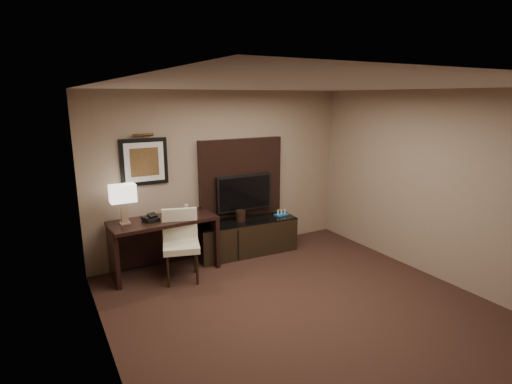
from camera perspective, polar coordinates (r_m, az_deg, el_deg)
floor at (r=5.11m, az=8.05°, el=-17.24°), size 4.50×5.00×0.01m
ceiling at (r=4.40m, az=9.24°, el=14.67°), size 4.50×5.00×0.01m
wall_back at (r=6.67m, az=-4.68°, el=2.67°), size 4.50×0.01×2.70m
wall_left at (r=3.70m, az=-20.32°, el=-7.06°), size 0.01×5.00×2.70m
wall_right at (r=6.19m, az=25.30°, el=0.56°), size 0.01×5.00×2.70m
desk at (r=6.22m, az=-12.92°, el=-7.42°), size 1.58×0.74×0.83m
credenza at (r=6.75m, az=-1.29°, el=-6.47°), size 1.72×0.57×0.58m
tv_wall_panel at (r=6.76m, az=-2.15°, el=2.16°), size 1.50×0.12×1.30m
tv at (r=6.72m, az=-1.74°, el=-0.07°), size 1.00×0.08×0.60m
artwork at (r=6.17m, az=-15.69°, el=4.17°), size 0.70×0.04×0.70m
picture_light at (r=6.09m, az=-15.84°, el=7.84°), size 0.04×0.04×0.30m
desk_chair at (r=5.84m, az=-10.63°, el=-7.55°), size 0.65×0.70×1.05m
table_lamp at (r=5.93m, az=-18.40°, el=-1.63°), size 0.37×0.24×0.58m
desk_phone at (r=6.00m, az=-14.79°, el=-3.62°), size 0.25×0.23×0.10m
blue_folder at (r=6.08m, az=-12.08°, el=-3.64°), size 0.27×0.33×0.02m
book at (r=6.08m, az=-12.01°, el=-2.52°), size 0.18×0.04×0.24m
water_bottle at (r=6.18m, az=-9.89°, el=-2.53°), size 0.06×0.06×0.17m
ice_bucket at (r=6.61m, az=-2.23°, el=-3.41°), size 0.19×0.19×0.18m
minibar_tray at (r=6.96m, az=3.64°, el=-2.99°), size 0.25×0.16×0.08m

